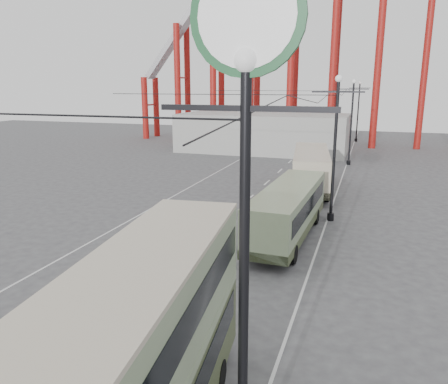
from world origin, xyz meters
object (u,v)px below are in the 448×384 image
(double_decker_bus, at_px, (146,352))
(single_decker_cream, at_px, (311,168))
(lamp_post_near, at_px, (246,134))
(pedestrian, at_px, (186,282))
(single_decker_green, at_px, (288,210))

(double_decker_bus, height_order, single_decker_cream, double_decker_bus)
(lamp_post_near, height_order, pedestrian, lamp_post_near)
(single_decker_green, relative_size, pedestrian, 6.43)
(lamp_post_near, distance_m, pedestrian, 11.41)
(single_decker_green, xyz_separation_m, pedestrian, (-2.55, -8.97, -0.88))
(single_decker_green, height_order, pedestrian, single_decker_green)
(double_decker_bus, bearing_deg, lamp_post_near, -12.13)
(lamp_post_near, bearing_deg, single_decker_cream, 94.79)
(single_decker_green, height_order, single_decker_cream, single_decker_cream)
(double_decker_bus, xyz_separation_m, single_decker_cream, (-0.11, 28.81, -0.95))
(lamp_post_near, xyz_separation_m, single_decker_cream, (-2.43, 29.04, -5.94))
(single_decker_cream, distance_m, pedestrian, 21.45)
(lamp_post_near, distance_m, double_decker_bus, 5.51)
(lamp_post_near, relative_size, single_decker_green, 0.99)
(lamp_post_near, relative_size, double_decker_bus, 1.11)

